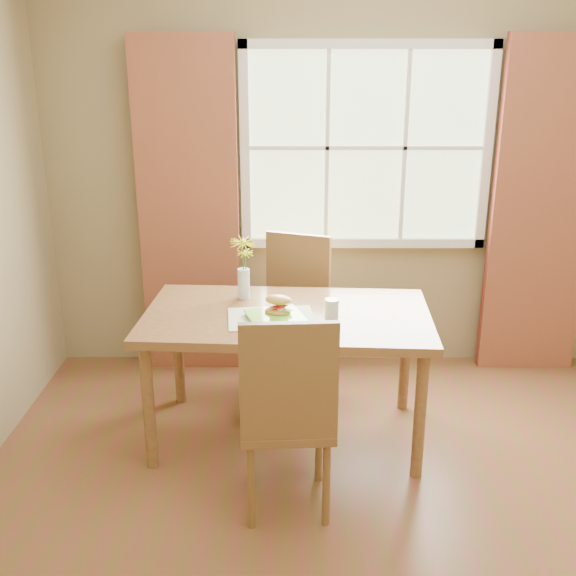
# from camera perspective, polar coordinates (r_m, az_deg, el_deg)

# --- Properties ---
(room) EXTENTS (4.24, 3.84, 2.74)m
(room) POSITION_cam_1_polar(r_m,az_deg,el_deg) (2.67, 10.75, 3.33)
(room) COLOR brown
(room) RESTS_ON ground
(window) EXTENTS (1.62, 0.06, 1.32)m
(window) POSITION_cam_1_polar(r_m,az_deg,el_deg) (4.46, 6.60, 11.72)
(window) COLOR #BACE9B
(window) RESTS_ON room
(curtain_left) EXTENTS (0.65, 0.08, 2.20)m
(curtain_left) POSITION_cam_1_polar(r_m,az_deg,el_deg) (4.46, -8.40, 6.43)
(curtain_left) COLOR maroon
(curtain_left) RESTS_ON room
(curtain_right) EXTENTS (0.65, 0.08, 2.20)m
(curtain_right) POSITION_cam_1_polar(r_m,az_deg,el_deg) (4.71, 20.66, 6.06)
(curtain_right) COLOR maroon
(curtain_right) RESTS_ON room
(dining_table) EXTENTS (1.58, 0.95, 0.75)m
(dining_table) POSITION_cam_1_polar(r_m,az_deg,el_deg) (3.66, -0.08, -3.25)
(dining_table) COLOR brown
(dining_table) RESTS_ON room
(chair_near) EXTENTS (0.45, 0.45, 1.02)m
(chair_near) POSITION_cam_1_polar(r_m,az_deg,el_deg) (3.07, -0.04, -10.25)
(chair_near) COLOR brown
(chair_near) RESTS_ON room
(chair_far) EXTENTS (0.54, 0.54, 1.02)m
(chair_far) POSITION_cam_1_polar(r_m,az_deg,el_deg) (4.24, 0.37, -1.74)
(chair_far) COLOR brown
(chair_far) RESTS_ON room
(placemat) EXTENTS (0.48, 0.37, 0.01)m
(placemat) POSITION_cam_1_polar(r_m,az_deg,el_deg) (3.55, -1.44, -2.56)
(placemat) COLOR beige
(placemat) RESTS_ON dining_table
(plate) EXTENTS (0.35, 0.35, 0.01)m
(plate) POSITION_cam_1_polar(r_m,az_deg,el_deg) (3.51, -1.03, -2.63)
(plate) COLOR #7AD535
(plate) RESTS_ON placemat
(croissant_sandwich) EXTENTS (0.17, 0.14, 0.11)m
(croissant_sandwich) POSITION_cam_1_polar(r_m,az_deg,el_deg) (3.53, -0.83, -1.47)
(croissant_sandwich) COLOR gold
(croissant_sandwich) RESTS_ON plate
(water_glass) EXTENTS (0.07, 0.07, 0.11)m
(water_glass) POSITION_cam_1_polar(r_m,az_deg,el_deg) (3.53, 3.72, -1.86)
(water_glass) COLOR silver
(water_glass) RESTS_ON dining_table
(flower_vase) EXTENTS (0.14, 0.14, 0.35)m
(flower_vase) POSITION_cam_1_polar(r_m,az_deg,el_deg) (3.79, -3.79, 2.17)
(flower_vase) COLOR silver
(flower_vase) RESTS_ON dining_table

